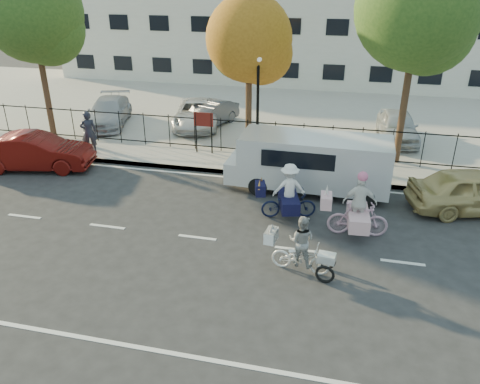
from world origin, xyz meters
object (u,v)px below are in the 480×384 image
(red_sedan, at_px, (36,152))
(lot_car_a, at_px, (109,112))
(gold_sedan, at_px, (476,191))
(lot_car_d, at_px, (398,126))
(lot_car_c, at_px, (209,114))
(white_van, at_px, (311,161))
(unicorn_bike, at_px, (357,212))
(bull_bike, at_px, (288,196))
(lot_car_b, at_px, (197,114))
(pedestrian, at_px, (89,132))
(lamppost, at_px, (258,88))
(zebra_trike, at_px, (301,250))

(red_sedan, distance_m, lot_car_a, 5.96)
(gold_sedan, distance_m, lot_car_d, 6.97)
(gold_sedan, bearing_deg, lot_car_c, 44.30)
(white_van, xyz_separation_m, gold_sedan, (5.51, -0.42, -0.40))
(unicorn_bike, height_order, lot_car_c, unicorn_bike)
(white_van, bearing_deg, lot_car_d, 62.48)
(lot_car_d, bearing_deg, bull_bike, -119.87)
(red_sedan, distance_m, lot_car_b, 8.20)
(white_van, distance_m, lot_car_a, 12.24)
(lot_car_b, xyz_separation_m, lot_car_d, (9.83, -0.06, 0.04))
(lot_car_b, bearing_deg, pedestrian, -136.90)
(unicorn_bike, distance_m, gold_sedan, 4.60)
(bull_bike, relative_size, pedestrian, 1.12)
(pedestrian, height_order, lot_car_a, pedestrian)
(unicorn_bike, xyz_separation_m, red_sedan, (-12.74, 2.53, -0.04))
(white_van, xyz_separation_m, red_sedan, (-11.06, -0.42, -0.40))
(lot_car_a, bearing_deg, red_sedan, -107.34)
(pedestrian, bearing_deg, lamppost, 157.53)
(white_van, bearing_deg, lot_car_c, 133.52)
(lot_car_d, bearing_deg, unicorn_bike, -105.80)
(gold_sedan, xyz_separation_m, pedestrian, (-15.21, 1.89, 0.34))
(lamppost, distance_m, white_van, 4.10)
(bull_bike, bearing_deg, unicorn_bike, -122.37)
(lot_car_a, xyz_separation_m, lot_car_c, (5.15, 0.86, -0.04))
(lot_car_a, relative_size, lot_car_c, 1.20)
(gold_sedan, bearing_deg, lot_car_a, 55.53)
(pedestrian, height_order, lot_car_d, pedestrian)
(lot_car_b, height_order, lot_car_d, lot_car_d)
(zebra_trike, height_order, gold_sedan, zebra_trike)
(pedestrian, xyz_separation_m, lot_car_a, (-1.21, 4.07, -0.27))
(red_sedan, bearing_deg, unicorn_bike, -113.11)
(zebra_trike, bearing_deg, pedestrian, 63.13)
(bull_bike, height_order, gold_sedan, bull_bike)
(lot_car_b, bearing_deg, lot_car_c, -3.67)
(gold_sedan, xyz_separation_m, lot_car_c, (-11.28, 6.82, 0.04))
(zebra_trike, xyz_separation_m, pedestrian, (-9.95, 6.71, 0.44))
(lamppost, height_order, zebra_trike, lamppost)
(lamppost, bearing_deg, unicorn_bike, -52.96)
(lot_car_c, height_order, lot_car_d, lot_car_d)
(gold_sedan, xyz_separation_m, lot_car_d, (-2.05, 6.66, 0.10))
(red_sedan, xyz_separation_m, lot_car_a, (0.15, 5.96, 0.07))
(lamppost, bearing_deg, white_van, -45.84)
(red_sedan, xyz_separation_m, gold_sedan, (16.57, 0.00, 0.00))
(lamppost, xyz_separation_m, pedestrian, (-7.20, -1.11, -2.03))
(red_sedan, relative_size, lot_car_b, 0.96)
(lot_car_a, bearing_deg, unicorn_bike, -49.91)
(bull_bike, bearing_deg, lot_car_c, 16.35)
(unicorn_bike, distance_m, lot_car_d, 9.37)
(lot_car_d, bearing_deg, lot_car_b, 174.82)
(unicorn_bike, relative_size, lot_car_c, 0.55)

